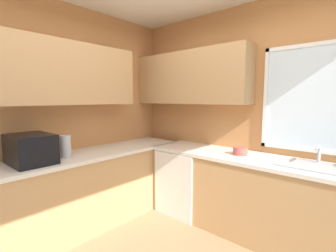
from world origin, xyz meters
TOP-DOWN VIEW (x-y plane):
  - room_shell at (-0.74, 0.53)m, footprint 3.58×3.47m
  - counter_run_left at (-1.42, 0.00)m, footprint 0.65×3.08m
  - counter_run_back at (0.21, 1.37)m, footprint 2.67×0.65m
  - dishwasher at (-0.76, 1.34)m, footprint 0.60×0.60m
  - microwave at (-1.42, -0.34)m, footprint 0.48×0.36m
  - kettle at (-1.40, -0.00)m, footprint 0.11×0.11m
  - sink_assembly at (0.72, 1.37)m, footprint 0.63×0.40m
  - bowl at (-0.02, 1.37)m, footprint 0.16×0.16m

SIDE VIEW (x-z plane):
  - dishwasher at x=-0.76m, z-range 0.00..0.84m
  - counter_run_left at x=-1.42m, z-range 0.00..0.88m
  - counter_run_back at x=0.21m, z-range 0.00..0.88m
  - sink_assembly at x=0.72m, z-range 0.80..0.99m
  - bowl at x=-0.02m, z-range 0.88..0.97m
  - kettle at x=-1.40m, z-range 0.88..1.12m
  - microwave at x=-1.42m, z-range 0.88..1.17m
  - room_shell at x=-0.74m, z-range 0.49..3.20m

